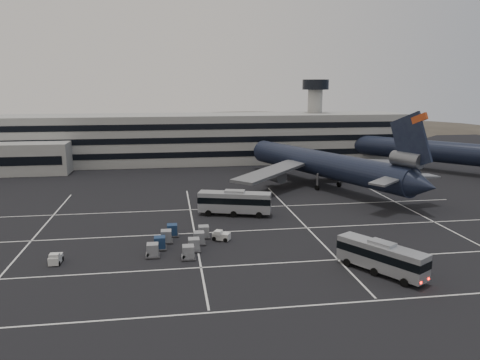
% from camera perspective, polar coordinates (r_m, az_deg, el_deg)
% --- Properties ---
extents(ground, '(260.00, 260.00, 0.00)m').
position_cam_1_polar(ground, '(69.83, -0.40, -7.28)').
color(ground, black).
rests_on(ground, ground).
extents(lane_markings, '(90.00, 55.62, 0.01)m').
position_cam_1_polar(lane_markings, '(70.64, 0.28, -7.05)').
color(lane_markings, silver).
rests_on(lane_markings, ground).
extents(terminal, '(125.00, 26.00, 24.00)m').
position_cam_1_polar(terminal, '(137.58, -5.93, 4.99)').
color(terminal, gray).
rests_on(terminal, ground).
extents(hills, '(352.00, 180.00, 44.00)m').
position_cam_1_polar(hills, '(239.51, -2.01, 3.27)').
color(hills, '#38332B').
rests_on(hills, ground).
extents(trijet_main, '(43.89, 55.11, 18.08)m').
position_cam_1_polar(trijet_main, '(105.16, 10.26, 1.92)').
color(trijet_main, black).
rests_on(trijet_main, ground).
extents(trijet_far, '(41.75, 47.53, 18.08)m').
position_cam_1_polar(trijet_far, '(135.69, 20.70, 3.58)').
color(trijet_far, black).
rests_on(trijet_far, ground).
extents(bus_near, '(8.25, 11.17, 4.05)m').
position_cam_1_polar(bus_near, '(59.77, 16.85, -8.86)').
color(bus_near, '#9CA0A4').
rests_on(bus_near, ground).
extents(bus_far, '(13.01, 6.43, 4.49)m').
position_cam_1_polar(bus_far, '(81.89, -0.65, -2.64)').
color(bus_far, '#9CA0A4').
rests_on(bus_far, ground).
extents(tug_a, '(1.53, 2.44, 1.52)m').
position_cam_1_polar(tug_a, '(65.14, -21.58, -8.92)').
color(tug_a, silver).
rests_on(tug_a, ground).
extents(tug_b, '(2.84, 2.46, 1.57)m').
position_cam_1_polar(tug_b, '(69.42, -2.22, -6.80)').
color(tug_b, silver).
rests_on(tug_b, ground).
extents(uld_cluster, '(9.75, 12.49, 1.81)m').
position_cam_1_polar(uld_cluster, '(67.26, -7.36, -7.34)').
color(uld_cluster, '#2D2D30').
rests_on(uld_cluster, ground).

